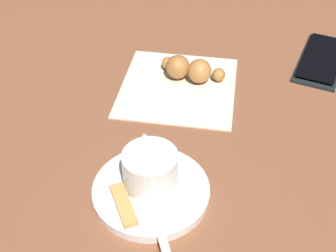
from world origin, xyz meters
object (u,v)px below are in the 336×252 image
teaspoon (149,191)px  cell_phone (322,59)px  saucer (151,191)px  sugar_packet (124,205)px  croissant (191,69)px  espresso_cup (150,169)px  napkin (181,86)px

teaspoon → cell_phone: bearing=134.9°
saucer → sugar_packet: (0.03, -0.03, 0.01)m
saucer → cell_phone: (-0.27, 0.28, -0.00)m
teaspoon → croissant: bearing=165.0°
croissant → cell_phone: 0.22m
espresso_cup → croissant: size_ratio=0.83×
teaspoon → saucer: bearing=163.2°
croissant → espresso_cup: bearing=-15.6°
saucer → teaspoon: size_ratio=0.95×
saucer → sugar_packet: 0.04m
saucer → napkin: bearing=167.8°
teaspoon → napkin: bearing=167.7°
saucer → espresso_cup: size_ratio=1.61×
napkin → cell_phone: 0.24m
espresso_cup → teaspoon: size_ratio=0.59×
croissant → cell_phone: croissant is taller
teaspoon → cell_phone: size_ratio=0.84×
espresso_cup → cell_phone: bearing=133.5°
croissant → sugar_packet: bearing=-19.6°
sugar_packet → napkin: sugar_packet is taller
croissant → saucer: bearing=-14.9°
sugar_packet → espresso_cup: bearing=120.9°
espresso_cup → cell_phone: espresso_cup is taller
sugar_packet → napkin: size_ratio=0.33×
saucer → sugar_packet: size_ratio=2.25×
saucer → cell_phone: bearing=134.4°
espresso_cup → sugar_packet: espresso_cup is taller
croissant → cell_phone: size_ratio=0.60×
croissant → teaspoon: bearing=-15.0°
cell_phone → croissant: bearing=-78.3°
teaspoon → sugar_packet: 0.03m
saucer → cell_phone: size_ratio=0.80×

